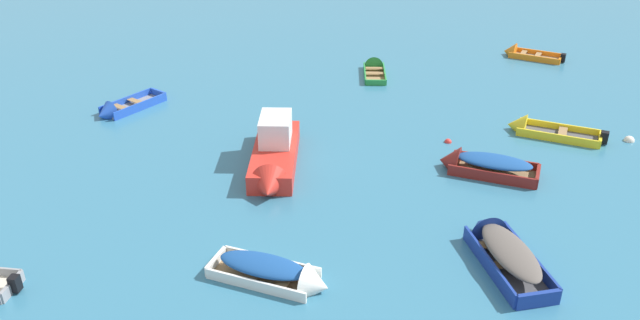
# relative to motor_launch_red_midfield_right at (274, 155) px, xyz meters

# --- Properties ---
(motor_launch_red_midfield_right) EXTENTS (2.68, 5.93, 2.16)m
(motor_launch_red_midfield_right) POSITION_rel_motor_launch_red_midfield_right_xyz_m (0.00, 0.00, 0.00)
(motor_launch_red_midfield_right) COLOR red
(motor_launch_red_midfield_right) RESTS_ON ground_plane
(rowboat_green_center) EXTENTS (1.73, 3.43, 1.03)m
(rowboat_green_center) POSITION_rel_motor_launch_red_midfield_right_xyz_m (6.75, 10.48, -0.46)
(rowboat_green_center) COLOR #99754C
(rowboat_green_center) RESTS_ON ground_plane
(rowboat_deep_blue_far_right) EXTENTS (1.58, 4.21, 1.32)m
(rowboat_deep_blue_far_right) POSITION_rel_motor_launch_red_midfield_right_xyz_m (6.43, -7.08, -0.23)
(rowboat_deep_blue_far_right) COLOR #4C4C51
(rowboat_deep_blue_far_right) RESTS_ON ground_plane
(rowboat_orange_back_row_center) EXTENTS (3.32, 2.92, 1.12)m
(rowboat_orange_back_row_center) POSITION_rel_motor_launch_red_midfield_right_xyz_m (15.95, 11.35, -0.45)
(rowboat_orange_back_row_center) COLOR #99754C
(rowboat_orange_back_row_center) RESTS_ON ground_plane
(rowboat_maroon_far_back) EXTENTS (4.00, 3.11, 1.30)m
(rowboat_maroon_far_back) POSITION_rel_motor_launch_red_midfield_right_xyz_m (7.90, -1.64, -0.27)
(rowboat_maroon_far_back) COLOR #99754C
(rowboat_maroon_far_back) RESTS_ON ground_plane
(rowboat_yellow_foreground_center) EXTENTS (3.97, 3.17, 1.17)m
(rowboat_yellow_foreground_center) POSITION_rel_motor_launch_red_midfield_right_xyz_m (11.83, 1.31, -0.43)
(rowboat_yellow_foreground_center) COLOR #4C4C51
(rowboat_yellow_foreground_center) RESTS_ON ground_plane
(rowboat_white_outer_right) EXTENTS (3.86, 2.97, 1.18)m
(rowboat_white_outer_right) POSITION_rel_motor_launch_red_midfield_right_xyz_m (-0.54, -7.22, -0.31)
(rowboat_white_outer_right) COLOR #99754C
(rowboat_white_outer_right) RESTS_ON ground_plane
(rowboat_blue_cluster_outer) EXTENTS (3.38, 3.26, 1.06)m
(rowboat_blue_cluster_outer) POSITION_rel_motor_launch_red_midfield_right_xyz_m (-6.75, 6.71, -0.42)
(rowboat_blue_cluster_outer) COLOR gray
(rowboat_blue_cluster_outer) RESTS_ON ground_plane
(mooring_buoy_outer_edge) EXTENTS (0.46, 0.46, 0.46)m
(mooring_buoy_outer_edge) POSITION_rel_motor_launch_red_midfield_right_xyz_m (15.52, -0.18, -0.60)
(mooring_buoy_outer_edge) COLOR silver
(mooring_buoy_outer_edge) RESTS_ON ground_plane
(mooring_buoy_trailing) EXTENTS (0.32, 0.32, 0.32)m
(mooring_buoy_trailing) POSITION_rel_motor_launch_red_midfield_right_xyz_m (7.69, 1.06, -0.60)
(mooring_buoy_trailing) COLOR red
(mooring_buoy_trailing) RESTS_ON ground_plane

